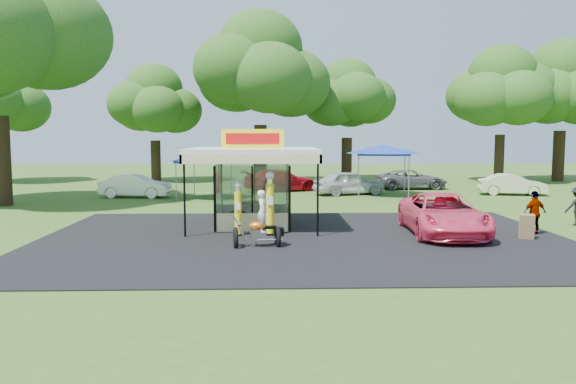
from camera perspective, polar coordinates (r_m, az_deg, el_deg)
name	(u,v)px	position (r m, az deg, el deg)	size (l,w,h in m)	color
ground	(308,250)	(19.36, 2.00, -5.89)	(120.00, 120.00, 0.00)	#32591C
asphalt_apron	(304,239)	(21.32, 1.64, -4.76)	(20.00, 14.00, 0.04)	black
gas_station_kiosk	(253,186)	(24.02, -3.54, 0.66)	(5.40, 5.40, 4.18)	white
gas_pump_left	(238,210)	(21.87, -5.10, -1.83)	(0.40, 0.40, 2.15)	black
gas_pump_right	(270,205)	(21.87, -1.85, -1.31)	(0.47, 0.47, 2.54)	black
motorcycle	(260,224)	(19.64, -2.81, -3.31)	(1.81, 1.00, 2.09)	black
spare_tires	(238,220)	(23.31, -5.08, -2.87)	(1.03, 0.66, 0.88)	black
a_frame_sign	(527,227)	(22.85, 23.08, -3.31)	(0.59, 0.67, 0.97)	#593819
kiosk_car	(255,209)	(26.36, -3.38, -1.74)	(1.13, 2.82, 0.96)	yellow
pink_sedan	(443,214)	(22.90, 15.48, -2.22)	(2.71, 5.87, 1.63)	#F24168
spectator_east_b	(535,213)	(24.08, 23.77, -1.97)	(1.03, 0.43, 1.75)	gray
bg_car_a	(136,186)	(36.97, -15.22, 0.60)	(1.55, 4.45, 1.47)	white
bg_car_b	(281,180)	(39.70, -0.73, 1.18)	(2.16, 5.30, 1.54)	#9F0C13
bg_car_c	(349,183)	(37.57, 6.19, 0.96)	(1.91, 4.74, 1.61)	silver
bg_car_d	(412,179)	(42.38, 12.46, 1.25)	(2.35, 5.09, 1.42)	#5C5C5E
bg_car_e	(512,185)	(39.98, 21.81, 0.71)	(1.48, 4.26, 1.40)	beige
tent_west	(204,158)	(35.42, -8.51, 3.47)	(4.04, 4.04, 2.82)	gray
tent_east	(383,150)	(37.20, 9.62, 4.28)	(4.78, 4.78, 3.34)	gray
oak_far_b	(155,108)	(49.50, -13.39, 8.26)	(8.20, 8.20, 9.78)	black
oak_far_c	(260,77)	(45.78, -2.84, 11.60)	(11.51, 11.51, 13.56)	black
oak_far_d	(347,105)	(50.41, 6.03, 8.82)	(8.79, 8.79, 10.46)	black
oak_far_e	(501,97)	(50.55, 20.86, 9.02)	(9.40, 9.40, 11.19)	black
oak_far_f	(562,93)	(54.33, 26.04, 9.07)	(9.87, 9.87, 11.89)	black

